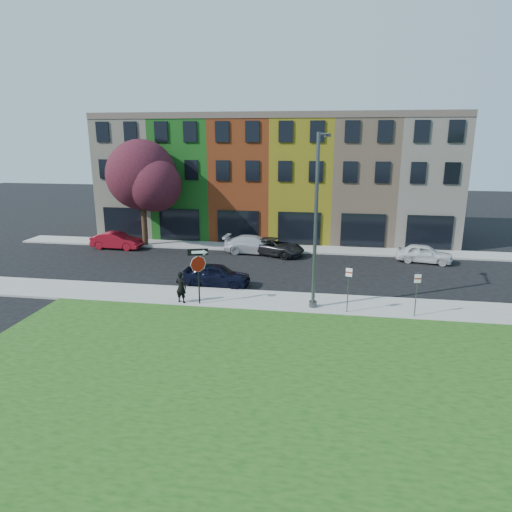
% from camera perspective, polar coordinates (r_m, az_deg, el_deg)
% --- Properties ---
extents(ground, '(120.00, 120.00, 0.00)m').
position_cam_1_polar(ground, '(21.82, 2.38, -8.57)').
color(ground, black).
rests_on(ground, ground).
extents(sidewalk_near, '(40.00, 3.00, 0.12)m').
position_cam_1_polar(sidewalk_near, '(24.46, 7.91, -5.92)').
color(sidewalk_near, gray).
rests_on(sidewalk_near, ground).
extents(sidewalk_far, '(40.00, 2.40, 0.12)m').
position_cam_1_polar(sidewalk_far, '(36.33, 0.50, 1.08)').
color(sidewalk_far, gray).
rests_on(sidewalk_far, ground).
extents(grass_park, '(40.00, 16.00, 0.10)m').
position_cam_1_polar(grass_park, '(17.30, 28.28, -16.90)').
color(grass_park, '#194112').
rests_on(grass_park, ground).
extents(rowhouse_block, '(30.00, 10.12, 10.00)m').
position_cam_1_polar(rowhouse_block, '(41.53, 2.51, 9.67)').
color(rowhouse_block, '#BBB69B').
rests_on(rowhouse_block, ground).
extents(stop_sign, '(1.02, 0.34, 2.96)m').
position_cam_1_polar(stop_sign, '(23.62, -7.23, -1.09)').
color(stop_sign, black).
rests_on(stop_sign, sidewalk_near).
extents(man, '(0.81, 0.71, 1.70)m').
position_cam_1_polar(man, '(24.30, -9.36, -3.85)').
color(man, black).
rests_on(man, sidewalk_near).
extents(sedan_near, '(1.93, 4.10, 1.35)m').
position_cam_1_polar(sedan_near, '(27.13, -4.92, -2.37)').
color(sedan_near, black).
rests_on(sedan_near, ground).
extents(parked_car_red, '(1.65, 4.09, 1.32)m').
position_cam_1_polar(parked_car_red, '(37.71, -17.01, 1.87)').
color(parked_car_red, maroon).
rests_on(parked_car_red, ground).
extents(parked_car_silver, '(2.27, 4.80, 1.35)m').
position_cam_1_polar(parked_car_silver, '(34.62, -0.20, 1.43)').
color(parked_car_silver, silver).
rests_on(parked_car_silver, ground).
extents(parked_car_dark, '(5.14, 5.96, 1.27)m').
position_cam_1_polar(parked_car_dark, '(34.16, 2.32, 1.17)').
color(parked_car_dark, black).
rests_on(parked_car_dark, ground).
extents(parked_car_white, '(2.97, 4.37, 1.29)m').
position_cam_1_polar(parked_car_white, '(34.21, 20.29, 0.30)').
color(parked_car_white, white).
rests_on(parked_car_white, ground).
extents(street_lamp, '(0.77, 2.56, 8.71)m').
position_cam_1_polar(street_lamp, '(22.83, 7.57, 4.21)').
color(street_lamp, '#484A4D').
rests_on(street_lamp, sidewalk_near).
extents(parking_sign_a, '(0.31, 0.14, 2.41)m').
position_cam_1_polar(parking_sign_a, '(22.93, 11.47, -3.41)').
color(parking_sign_a, '#484A4D').
rests_on(parking_sign_a, sidewalk_near).
extents(parking_sign_b, '(0.32, 0.11, 2.23)m').
position_cam_1_polar(parking_sign_b, '(23.34, 19.46, -3.90)').
color(parking_sign_b, '#484A4D').
rests_on(parking_sign_b, sidewalk_near).
extents(tree_purple, '(6.57, 5.75, 8.34)m').
position_cam_1_polar(tree_purple, '(37.38, -13.94, 9.61)').
color(tree_purple, black).
rests_on(tree_purple, sidewalk_far).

